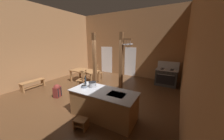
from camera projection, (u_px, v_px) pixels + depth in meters
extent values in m
cube|color=#4C301C|center=(90.00, 96.00, 5.47)|extent=(8.10, 8.88, 0.10)
cube|color=#93663F|center=(126.00, 44.00, 8.39)|extent=(8.10, 0.14, 4.48)
cube|color=#93663F|center=(38.00, 45.00, 6.74)|extent=(0.14, 8.88, 4.48)
cube|color=#93663F|center=(194.00, 49.00, 3.12)|extent=(0.14, 8.88, 4.48)
cube|color=white|center=(107.00, 60.00, 9.41)|extent=(1.00, 0.01, 2.05)
cube|color=white|center=(130.00, 62.00, 8.44)|extent=(0.84, 0.01, 2.05)
cube|color=olive|center=(104.00, 104.00, 3.81)|extent=(2.12, 0.94, 0.89)
cube|color=#A8AAB2|center=(103.00, 91.00, 3.70)|extent=(2.18, 1.00, 0.02)
cube|color=black|center=(117.00, 94.00, 3.48)|extent=(0.53, 0.41, 0.00)
cube|color=black|center=(110.00, 109.00, 4.27)|extent=(2.00, 0.08, 0.10)
cube|color=#313131|center=(166.00, 77.00, 6.65)|extent=(1.12, 0.79, 0.90)
cube|color=black|center=(165.00, 80.00, 6.34)|extent=(0.93, 0.03, 0.52)
cylinder|color=#A8AAB2|center=(166.00, 75.00, 6.25)|extent=(0.83, 0.04, 0.02)
cube|color=#A8AAB2|center=(167.00, 70.00, 6.54)|extent=(1.16, 0.83, 0.03)
cube|color=#A8AAB2|center=(168.00, 65.00, 6.79)|extent=(1.14, 0.07, 0.40)
cylinder|color=black|center=(172.00, 70.00, 6.29)|extent=(0.20, 0.20, 0.01)
cylinder|color=black|center=(162.00, 69.00, 6.54)|extent=(0.20, 0.20, 0.01)
cylinder|color=black|center=(172.00, 69.00, 6.54)|extent=(0.20, 0.20, 0.01)
cylinder|color=black|center=(163.00, 68.00, 6.79)|extent=(0.20, 0.20, 0.01)
cylinder|color=black|center=(173.00, 74.00, 6.07)|extent=(0.04, 0.03, 0.04)
cylinder|color=black|center=(168.00, 73.00, 6.18)|extent=(0.04, 0.03, 0.04)
cylinder|color=black|center=(164.00, 72.00, 6.29)|extent=(0.04, 0.03, 0.04)
cylinder|color=black|center=(159.00, 72.00, 6.40)|extent=(0.04, 0.03, 0.04)
cube|color=brown|center=(121.00, 65.00, 5.14)|extent=(0.15, 0.15, 2.83)
cube|color=brown|center=(126.00, 39.00, 4.79)|extent=(0.52, 0.11, 0.06)
cylinder|color=#A8AAB2|center=(125.00, 42.00, 4.82)|extent=(0.01, 0.01, 0.19)
cylinder|color=#A8AAB2|center=(125.00, 44.00, 4.85)|extent=(0.23, 0.23, 0.04)
cylinder|color=#A8AAB2|center=(125.00, 46.00, 4.87)|extent=(0.02, 0.02, 0.14)
cylinder|color=#A8AAB2|center=(128.00, 41.00, 4.77)|extent=(0.01, 0.01, 0.19)
cylinder|color=#A8AAB2|center=(128.00, 44.00, 4.80)|extent=(0.25, 0.25, 0.04)
cylinder|color=#A8AAB2|center=(128.00, 46.00, 4.82)|extent=(0.02, 0.02, 0.14)
cylinder|color=#A8AAB2|center=(130.00, 41.00, 4.73)|extent=(0.01, 0.01, 0.17)
cylinder|color=#A8AAB2|center=(130.00, 44.00, 4.75)|extent=(0.19, 0.19, 0.04)
cylinder|color=#A8AAB2|center=(130.00, 46.00, 4.77)|extent=(0.02, 0.02, 0.14)
cube|color=brown|center=(95.00, 63.00, 5.67)|extent=(0.14, 0.14, 2.83)
cube|color=brown|center=(81.00, 120.00, 3.31)|extent=(0.41, 0.35, 0.04)
cube|color=brown|center=(76.00, 123.00, 3.39)|extent=(0.10, 0.28, 0.26)
cube|color=brown|center=(86.00, 125.00, 3.30)|extent=(0.10, 0.28, 0.26)
cube|color=brown|center=(81.00, 124.00, 3.35)|extent=(0.37, 0.34, 0.03)
cube|color=olive|center=(85.00, 71.00, 7.13)|extent=(1.72, 0.94, 0.06)
cube|color=olive|center=(80.00, 73.00, 7.92)|extent=(0.08, 0.08, 0.68)
cube|color=olive|center=(99.00, 77.00, 7.18)|extent=(0.08, 0.08, 0.68)
cube|color=olive|center=(71.00, 76.00, 7.25)|extent=(0.08, 0.08, 0.68)
cube|color=olive|center=(91.00, 80.00, 6.52)|extent=(0.08, 0.08, 0.68)
cube|color=brown|center=(81.00, 80.00, 6.29)|extent=(0.57, 0.57, 0.04)
cube|color=brown|center=(77.00, 85.00, 6.19)|extent=(0.06, 0.06, 0.41)
cube|color=brown|center=(80.00, 82.00, 6.55)|extent=(0.06, 0.06, 0.41)
cube|color=brown|center=(83.00, 80.00, 6.07)|extent=(0.06, 0.06, 0.95)
cube|color=brown|center=(86.00, 78.00, 6.43)|extent=(0.06, 0.06, 0.95)
cube|color=brown|center=(84.00, 73.00, 6.16)|extent=(0.17, 0.37, 0.07)
cube|color=brown|center=(85.00, 76.00, 6.21)|extent=(0.17, 0.37, 0.07)
cube|color=brown|center=(98.00, 73.00, 7.77)|extent=(0.50, 0.50, 0.04)
cube|color=brown|center=(102.00, 76.00, 7.85)|extent=(0.06, 0.06, 0.41)
cube|color=brown|center=(98.00, 77.00, 7.56)|extent=(0.06, 0.06, 0.41)
cube|color=brown|center=(98.00, 71.00, 8.02)|extent=(0.06, 0.06, 0.95)
cube|color=brown|center=(94.00, 72.00, 7.73)|extent=(0.06, 0.06, 0.95)
cube|color=brown|center=(96.00, 66.00, 7.79)|extent=(0.09, 0.38, 0.07)
cube|color=brown|center=(96.00, 69.00, 7.83)|extent=(0.09, 0.38, 0.07)
cube|color=olive|center=(32.00, 81.00, 6.12)|extent=(0.40, 1.18, 0.04)
cube|color=olive|center=(22.00, 89.00, 5.72)|extent=(0.31, 0.07, 0.40)
cube|color=olive|center=(43.00, 82.00, 6.62)|extent=(0.31, 0.07, 0.40)
cube|color=olive|center=(33.00, 87.00, 6.19)|extent=(0.09, 0.97, 0.06)
cube|color=maroon|center=(57.00, 92.00, 5.24)|extent=(0.31, 0.37, 0.48)
cube|color=maroon|center=(55.00, 93.00, 5.28)|extent=(0.12, 0.23, 0.17)
cylinder|color=black|center=(58.00, 93.00, 5.12)|extent=(0.05, 0.05, 0.38)
cylinder|color=black|center=(61.00, 91.00, 5.30)|extent=(0.05, 0.05, 0.38)
sphere|color=maroon|center=(57.00, 87.00, 5.19)|extent=(0.34, 0.34, 0.27)
cylinder|color=#A8AAB2|center=(93.00, 85.00, 4.01)|extent=(0.25, 0.25, 0.18)
cylinder|color=black|center=(92.00, 82.00, 3.99)|extent=(0.25, 0.25, 0.01)
cylinder|color=#A8AAB2|center=(89.00, 83.00, 4.07)|extent=(0.05, 0.02, 0.02)
cylinder|color=#A8AAB2|center=(96.00, 84.00, 3.93)|extent=(0.05, 0.02, 0.02)
cylinder|color=slate|center=(84.00, 86.00, 4.00)|extent=(0.20, 0.20, 0.07)
cylinder|color=black|center=(84.00, 85.00, 3.99)|extent=(0.17, 0.17, 0.00)
cylinder|color=#1E2328|center=(85.00, 81.00, 4.28)|extent=(0.06, 0.06, 0.25)
cylinder|color=#1E2328|center=(85.00, 76.00, 4.24)|extent=(0.03, 0.03, 0.09)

